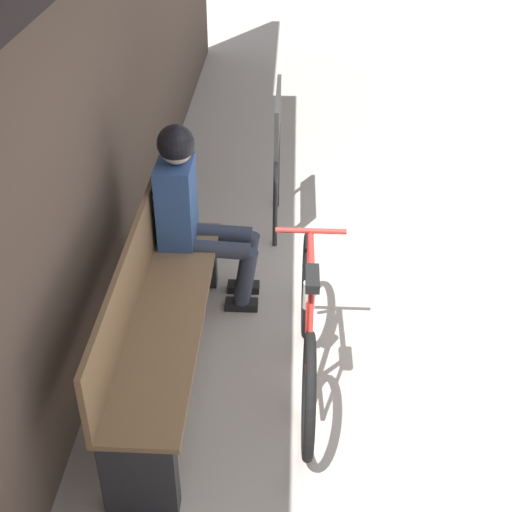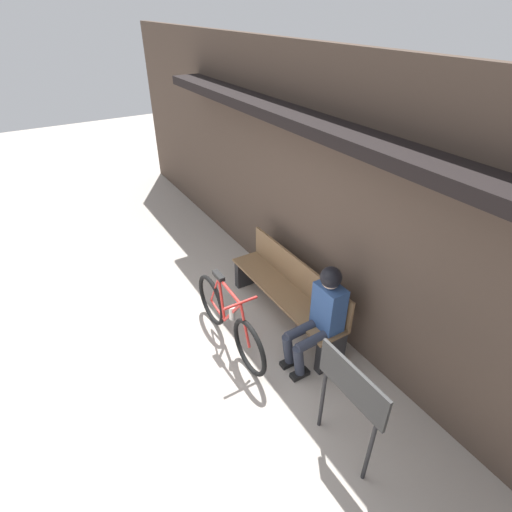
% 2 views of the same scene
% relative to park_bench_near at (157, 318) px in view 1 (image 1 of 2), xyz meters
% --- Properties ---
extents(ground_plane, '(24.00, 24.00, 0.00)m').
position_rel_park_bench_near_xyz_m(ground_plane, '(0.10, -1.94, -0.43)').
color(ground_plane, '#ADA399').
extents(storefront_wall, '(12.00, 0.56, 3.20)m').
position_rel_park_bench_near_xyz_m(storefront_wall, '(0.10, 0.43, 1.23)').
color(storefront_wall, '#4C3D33').
rests_on(storefront_wall, ground_plane).
extents(park_bench_near, '(1.96, 0.42, 0.87)m').
position_rel_park_bench_near_xyz_m(park_bench_near, '(0.00, 0.00, 0.00)').
color(park_bench_near, brown).
rests_on(park_bench_near, ground_plane).
extents(bicycle, '(1.63, 0.40, 0.90)m').
position_rel_park_bench_near_xyz_m(bicycle, '(0.01, -0.85, -0.06)').
color(bicycle, black).
rests_on(bicycle, ground_plane).
extents(person_seated, '(0.34, 0.63, 1.26)m').
position_rel_park_bench_near_xyz_m(person_seated, '(0.77, -0.12, 0.30)').
color(person_seated, '#2D3342').
rests_on(person_seated, ground_plane).
extents(signboard, '(0.76, 0.04, 1.10)m').
position_rel_park_bench_near_xyz_m(signboard, '(1.76, -0.62, 0.39)').
color(signboard, '#232326').
rests_on(signboard, ground_plane).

